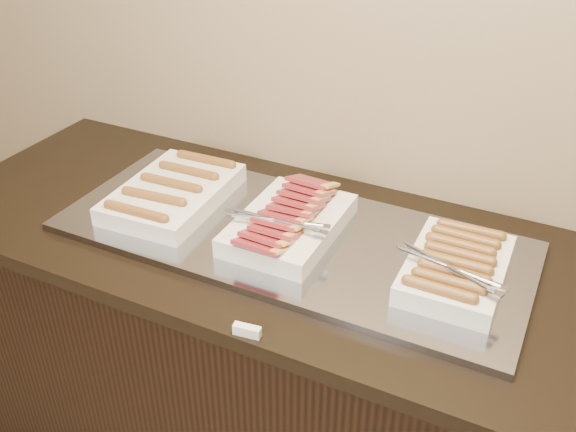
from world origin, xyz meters
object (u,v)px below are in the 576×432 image
(dish_center, at_px, (288,222))
(warming_tray, at_px, (290,236))
(counter, at_px, (296,368))
(dish_right, at_px, (455,267))
(dish_left, at_px, (173,192))

(dish_center, bearing_deg, warming_tray, 57.48)
(counter, distance_m, dish_right, 0.64)
(dish_center, height_order, dish_right, dish_center)
(counter, height_order, dish_center, dish_center)
(warming_tray, xyz_separation_m, dish_center, (-0.00, -0.00, 0.05))
(dish_center, xyz_separation_m, dish_right, (0.42, -0.00, -0.00))
(counter, height_order, dish_right, dish_right)
(dish_center, relative_size, dish_right, 1.17)
(dish_left, xyz_separation_m, dish_center, (0.35, -0.00, 0.01))
(dish_left, bearing_deg, warming_tray, -3.02)
(dish_center, bearing_deg, counter, 9.52)
(dish_left, bearing_deg, dish_right, -3.37)
(warming_tray, relative_size, dish_center, 3.18)
(counter, relative_size, warming_tray, 1.72)
(counter, xyz_separation_m, dish_right, (0.40, -0.00, 0.50))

